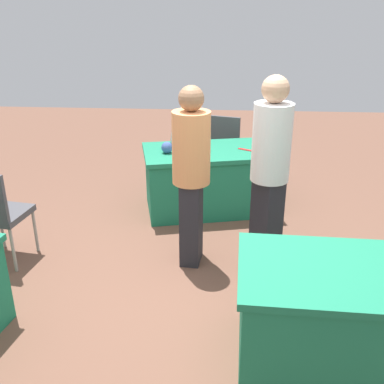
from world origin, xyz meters
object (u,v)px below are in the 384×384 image
(chair_tucked_right, at_px, (226,144))
(yarn_ball, at_px, (167,147))
(laptop_silver, at_px, (186,145))
(table_foreground, at_px, (208,179))
(person_organiser, at_px, (270,165))
(table_mid_left, at_px, (364,319))
(person_presenter, at_px, (191,169))
(scissors_red, at_px, (246,150))

(chair_tucked_right, bearing_deg, yarn_ball, -105.88)
(chair_tucked_right, relative_size, laptop_silver, 2.32)
(table_foreground, bearing_deg, yarn_ball, 18.25)
(chair_tucked_right, height_order, yarn_ball, chair_tucked_right)
(chair_tucked_right, distance_m, person_organiser, 2.27)
(laptop_silver, bearing_deg, chair_tucked_right, -140.21)
(table_mid_left, bearing_deg, table_foreground, -65.26)
(table_foreground, distance_m, table_mid_left, 2.74)
(person_organiser, distance_m, yarn_ball, 1.51)
(table_mid_left, xyz_separation_m, person_presenter, (1.25, -1.26, 0.57))
(person_organiser, relative_size, yarn_ball, 13.65)
(yarn_ball, relative_size, scissors_red, 0.73)
(table_mid_left, bearing_deg, laptop_silver, -60.93)
(person_presenter, bearing_deg, table_foreground, -178.98)
(chair_tucked_right, relative_size, yarn_ball, 7.20)
(table_mid_left, relative_size, chair_tucked_right, 1.84)
(person_organiser, height_order, laptop_silver, person_organiser)
(chair_tucked_right, relative_size, person_presenter, 0.56)
(scissors_red, bearing_deg, laptop_silver, -152.29)
(person_organiser, bearing_deg, person_presenter, 59.40)
(scissors_red, bearing_deg, chair_tucked_right, 131.95)
(laptop_silver, xyz_separation_m, scissors_red, (-0.69, 0.01, -0.04))
(chair_tucked_right, distance_m, person_presenter, 2.25)
(person_presenter, distance_m, laptop_silver, 1.28)
(table_foreground, height_order, table_mid_left, same)
(person_presenter, height_order, laptop_silver, person_presenter)
(chair_tucked_right, height_order, scissors_red, chair_tucked_right)
(chair_tucked_right, height_order, person_presenter, person_presenter)
(laptop_silver, relative_size, yarn_ball, 3.10)
(table_foreground, distance_m, person_organiser, 1.50)
(table_mid_left, xyz_separation_m, scissors_red, (0.71, -2.51, 0.37))
(laptop_silver, relative_size, scissors_red, 2.25)
(person_organiser, relative_size, scissors_red, 9.90)
(person_presenter, bearing_deg, table_mid_left, 50.71)
(person_organiser, bearing_deg, chair_tucked_right, -20.94)
(table_mid_left, bearing_deg, scissors_red, -74.17)
(table_foreground, distance_m, person_presenter, 1.36)
(table_foreground, distance_m, chair_tucked_right, 1.00)
(person_presenter, bearing_deg, yarn_ball, -155.78)
(table_mid_left, bearing_deg, yarn_ball, -55.48)
(yarn_ball, bearing_deg, chair_tucked_right, -121.35)
(table_foreground, bearing_deg, chair_tucked_right, -102.74)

